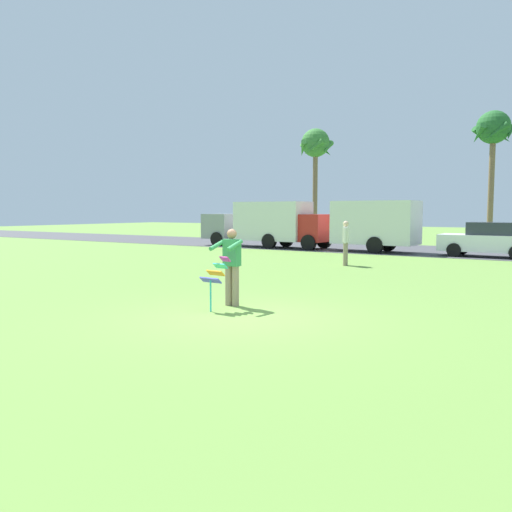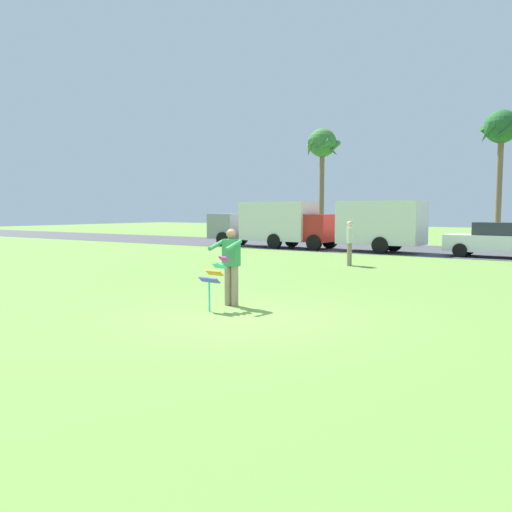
{
  "view_description": "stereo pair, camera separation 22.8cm",
  "coord_description": "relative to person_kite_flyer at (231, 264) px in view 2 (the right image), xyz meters",
  "views": [
    {
      "loc": [
        5.79,
        -8.6,
        2.15
      ],
      "look_at": [
        -0.91,
        1.87,
        1.05
      ],
      "focal_mm": 36.55,
      "sensor_mm": 36.0,
      "label": 1
    },
    {
      "loc": [
        5.98,
        -8.48,
        2.15
      ],
      "look_at": [
        -0.91,
        1.87,
        1.05
      ],
      "focal_mm": 36.55,
      "sensor_mm": 36.0,
      "label": 2
    }
  ],
  "objects": [
    {
      "name": "person_walker_near",
      "position": [
        -1.23,
        9.41,
        -0.02
      ],
      "size": [
        0.31,
        0.55,
        1.73
      ],
      "color": "gray",
      "rests_on": "ground"
    },
    {
      "name": "parked_car_white",
      "position": [
        2.88,
        16.3,
        -0.18
      ],
      "size": [
        4.23,
        1.89,
        1.6
      ],
      "color": "white",
      "rests_on": "ground"
    },
    {
      "name": "person_kite_flyer",
      "position": [
        0.0,
        0.0,
        0.0
      ],
      "size": [
        0.57,
        0.68,
        1.73
      ],
      "color": "gray",
      "rests_on": "ground"
    },
    {
      "name": "parked_truck_red_cab",
      "position": [
        -3.34,
        16.3,
        0.46
      ],
      "size": [
        6.74,
        2.22,
        2.62
      ],
      "color": "#B2231E",
      "rests_on": "ground"
    },
    {
      "name": "parked_truck_grey_van",
      "position": [
        -9.44,
        16.3,
        0.46
      ],
      "size": [
        6.76,
        2.27,
        2.62
      ],
      "color": "gray",
      "rests_on": "ground"
    },
    {
      "name": "palm_tree_left_near",
      "position": [
        -10.71,
        25.97,
        5.84
      ],
      "size": [
        2.58,
        2.71,
        8.18
      ],
      "color": "brown",
      "rests_on": "ground"
    },
    {
      "name": "palm_tree_right_near",
      "position": [
        1.26,
        27.2,
        6.11
      ],
      "size": [
        2.58,
        2.71,
        8.48
      ],
      "color": "brown",
      "rests_on": "ground"
    },
    {
      "name": "road_strip",
      "position": [
        0.91,
        18.7,
        -0.95
      ],
      "size": [
        120.0,
        8.0,
        0.01
      ],
      "primitive_type": "cube",
      "color": "#424247",
      "rests_on": "ground"
    },
    {
      "name": "ground_plane",
      "position": [
        0.91,
        -0.85,
        -0.95
      ],
      "size": [
        120.0,
        120.0,
        0.0
      ],
      "primitive_type": "plane",
      "color": "olive"
    },
    {
      "name": "kite_held",
      "position": [
        0.03,
        -0.63,
        -0.18
      ],
      "size": [
        0.52,
        0.65,
        1.14
      ],
      "color": "#D83399",
      "rests_on": "ground"
    }
  ]
}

